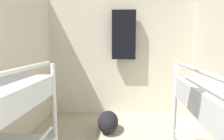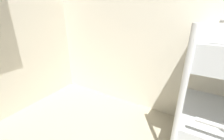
{
  "view_description": "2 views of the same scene",
  "coord_description": "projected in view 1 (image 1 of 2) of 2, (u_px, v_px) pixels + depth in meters",
  "views": [
    {
      "loc": [
        0.13,
        0.32,
        1.41
      ],
      "look_at": [
        -0.03,
        2.61,
        1.1
      ],
      "focal_mm": 32.0,
      "sensor_mm": 36.0,
      "label": 1
    },
    {
      "loc": [
        -0.41,
        2.24,
        1.27
      ],
      "look_at": [
        0.83,
        2.99,
        0.7
      ],
      "focal_mm": 24.0,
      "sensor_mm": 36.0,
      "label": 2
    }
  ],
  "objects": [
    {
      "name": "duffel_bag",
      "position": [
        108.0,
        122.0,
        3.2
      ],
      "size": [
        0.33,
        0.49,
        0.33
      ],
      "color": "black",
      "rests_on": "ground_plane"
    },
    {
      "name": "wall_back",
      "position": [
        120.0,
        58.0,
        3.92
      ],
      "size": [
        2.87,
        0.06,
        2.27
      ],
      "color": "beige",
      "rests_on": "ground_plane"
    },
    {
      "name": "hanging_coat",
      "position": [
        124.0,
        35.0,
        3.71
      ],
      "size": [
        0.44,
        0.12,
        0.9
      ],
      "color": "black"
    }
  ]
}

